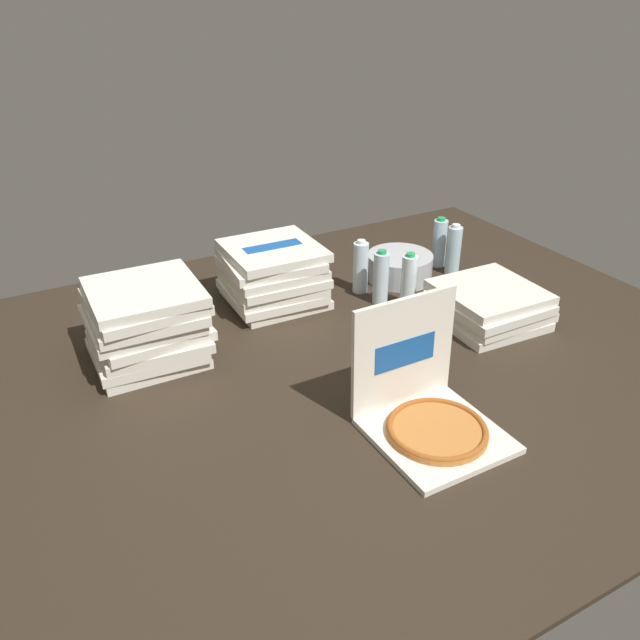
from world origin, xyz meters
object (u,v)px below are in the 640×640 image
object	(u,v)px
water_bottle_3	(454,250)
water_bottle_1	(409,281)
pizza_stack_center_far	(272,275)
water_bottle_4	(439,243)
pizza_stack_center_near	(489,305)
open_pizza_box	(427,410)
ice_bucket	(400,267)
water_bottle_0	(361,267)
water_bottle_2	(381,278)
pizza_stack_left_mid	(146,324)

from	to	relation	value
water_bottle_3	water_bottle_1	bearing A→B (deg)	-155.83
pizza_stack_center_far	water_bottle_4	xyz separation A→B (m)	(0.89, -0.04, -0.01)
water_bottle_3	pizza_stack_center_near	bearing A→B (deg)	-111.92
open_pizza_box	ice_bucket	world-z (taller)	open_pizza_box
water_bottle_3	pizza_stack_center_far	bearing A→B (deg)	170.71
water_bottle_0	water_bottle_4	bearing A→B (deg)	6.69
water_bottle_0	water_bottle_2	size ratio (longest dim) A/B	1.00
water_bottle_0	water_bottle_3	size ratio (longest dim) A/B	1.00
water_bottle_3	water_bottle_0	bearing A→B (deg)	174.29
water_bottle_0	water_bottle_4	distance (m)	0.50
ice_bucket	water_bottle_1	distance (m)	0.29
water_bottle_2	pizza_stack_center_near	bearing A→B (deg)	-50.80
open_pizza_box	water_bottle_4	bearing A→B (deg)	50.10
pizza_stack_center_near	pizza_stack_left_mid	bearing A→B (deg)	162.94
water_bottle_0	water_bottle_2	bearing A→B (deg)	-83.77
ice_bucket	water_bottle_2	size ratio (longest dim) A/B	1.24
pizza_stack_center_near	water_bottle_1	bearing A→B (deg)	126.88
pizza_stack_center_near	water_bottle_4	xyz separation A→B (m)	(0.18, 0.57, 0.05)
pizza_stack_center_near	water_bottle_3	world-z (taller)	water_bottle_3
pizza_stack_center_near	water_bottle_2	xyz separation A→B (m)	(-0.30, 0.37, 0.05)
pizza_stack_left_mid	water_bottle_2	bearing A→B (deg)	-2.27
open_pizza_box	pizza_stack_center_far	xyz separation A→B (m)	(-0.04, 1.06, 0.06)
water_bottle_3	pizza_stack_left_mid	bearing A→B (deg)	-178.07
water_bottle_3	water_bottle_4	xyz separation A→B (m)	(-0.00, 0.11, 0.00)
water_bottle_0	water_bottle_3	bearing A→B (deg)	-5.71
pizza_stack_center_near	water_bottle_4	world-z (taller)	water_bottle_4
pizza_stack_center_near	water_bottle_4	distance (m)	0.60
water_bottle_0	water_bottle_2	distance (m)	0.14
ice_bucket	water_bottle_3	world-z (taller)	water_bottle_3
pizza_stack_center_far	water_bottle_4	distance (m)	0.89
water_bottle_3	open_pizza_box	bearing A→B (deg)	-133.09
water_bottle_3	water_bottle_4	bearing A→B (deg)	90.29
water_bottle_3	water_bottle_4	distance (m)	0.11
pizza_stack_center_far	ice_bucket	bearing A→B (deg)	-6.65
open_pizza_box	water_bottle_0	xyz separation A→B (m)	(0.36, 0.96, 0.04)
water_bottle_0	pizza_stack_center_far	bearing A→B (deg)	166.30
open_pizza_box	pizza_stack_center_near	world-z (taller)	open_pizza_box
water_bottle_0	open_pizza_box	bearing A→B (deg)	-110.34
open_pizza_box	water_bottle_3	world-z (taller)	open_pizza_box
open_pizza_box	water_bottle_2	bearing A→B (deg)	65.63
pizza_stack_center_far	water_bottle_1	xyz separation A→B (m)	(0.50, -0.32, -0.01)
pizza_stack_left_mid	water_bottle_1	size ratio (longest dim) A/B	1.73
water_bottle_2	water_bottle_0	bearing A→B (deg)	96.23
open_pizza_box	water_bottle_4	xyz separation A→B (m)	(0.85, 1.02, 0.04)
pizza_stack_center_far	water_bottle_0	size ratio (longest dim) A/B	1.73
water_bottle_1	water_bottle_3	bearing A→B (deg)	24.17
pizza_stack_center_near	water_bottle_2	size ratio (longest dim) A/B	1.66
pizza_stack_left_mid	water_bottle_3	world-z (taller)	pizza_stack_left_mid
pizza_stack_center_far	ice_bucket	xyz separation A→B (m)	(0.63, -0.07, -0.07)
pizza_stack_left_mid	water_bottle_2	world-z (taller)	pizza_stack_left_mid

